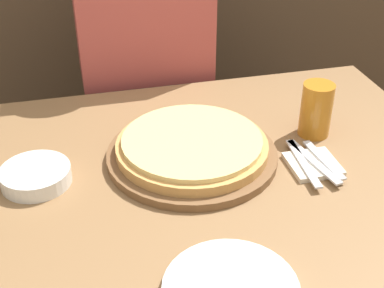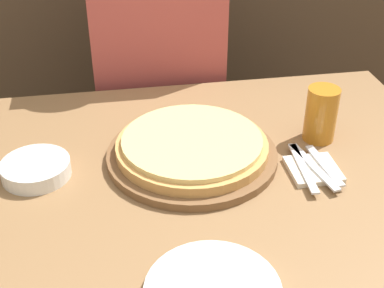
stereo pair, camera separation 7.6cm
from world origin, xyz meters
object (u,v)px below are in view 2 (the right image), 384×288
Objects in this scene: pizza_on_board at (192,149)px; side_bowl at (36,169)px; beer_glass at (321,112)px; dinner_knife at (314,166)px; fork at (303,167)px; diner_person at (159,86)px; spoon at (324,165)px.

pizza_on_board is 2.60× the size of side_bowl.
dinner_knife is (-0.06, -0.13, -0.06)m from beer_glass.
fork is 0.68m from diner_person.
dinner_knife is 0.14× the size of diner_person.
side_bowl is at bearing 171.76° from dinner_knife.
pizza_on_board is at bearing 157.35° from fork.
beer_glass is 0.71× the size of fork.
fork is at bearing -67.94° from diner_person.
beer_glass is at bearing 57.01° from fork.
beer_glass is 0.15m from spoon.
diner_person reaches higher than dinner_knife.
pizza_on_board is 2.42× the size of spoon.
dinner_knife is at bearing -20.66° from pizza_on_board.
side_bowl is 0.59m from fork.
side_bowl is 0.64m from diner_person.
fork and dinner_knife have the same top height.
side_bowl is (-0.35, -0.01, -0.01)m from pizza_on_board.
beer_glass is 0.17m from fork.
fork is (0.23, -0.10, -0.01)m from pizza_on_board.
fork is 1.00× the size of dinner_knife.
pizza_on_board is at bearing -87.93° from diner_person.
dinner_knife is at bearing 180.00° from spoon.
diner_person is at bearing 115.88° from spoon.
beer_glass is at bearing 3.85° from side_bowl.
dinner_knife is at bearing -66.00° from diner_person.
side_bowl is 0.80× the size of dinner_knife.
side_bowl is at bearing -121.73° from diner_person.
pizza_on_board is 0.35m from side_bowl.
spoon is 0.70m from diner_person.
dinner_knife is (0.02, 0.00, 0.00)m from fork.
dinner_knife is at bearing -8.24° from side_bowl.
side_bowl is at bearing 172.08° from spoon.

